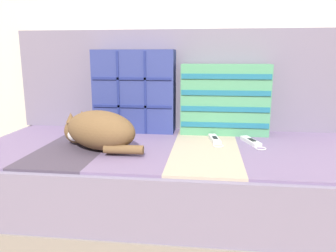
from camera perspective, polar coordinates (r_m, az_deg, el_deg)
ground_plane at (r=1.59m, az=0.66°, el=-17.93°), size 14.00×14.00×0.00m
couch at (r=1.59m, az=1.06°, el=-10.11°), size 1.86×0.91×0.40m
sofa_backrest at (r=1.86m, az=2.35°, el=8.06°), size 1.82×0.14×0.54m
throw_pillow_quilted at (r=1.76m, az=-5.85°, el=6.03°), size 0.43×0.14×0.43m
throw_pillow_striped at (r=1.72m, az=9.82°, el=4.58°), size 0.45×0.14×0.36m
sleeping_cat at (r=1.46m, az=-12.27°, el=-0.76°), size 0.41×0.35×0.17m
game_remote_near at (r=1.58m, az=8.14°, el=-2.34°), size 0.07×0.20×0.02m
game_remote_far at (r=1.57m, az=14.32°, el=-2.68°), size 0.10×0.21×0.02m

